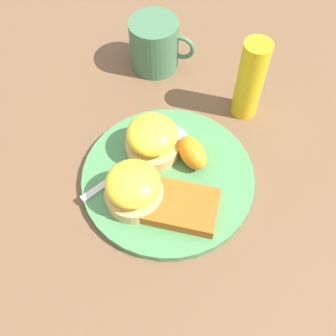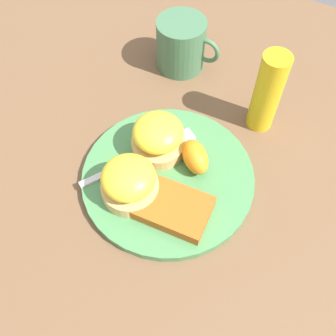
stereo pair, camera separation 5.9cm
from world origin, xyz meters
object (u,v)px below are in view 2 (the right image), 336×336
sandwich_benedict_left (158,137)px  hashbrown_patty (168,206)px  fork (146,155)px  condiment_bottle (267,93)px  cup (182,45)px  sandwich_benedict_right (129,182)px  orange_wedge (195,157)px

sandwich_benedict_left → hashbrown_patty: bearing=-54.8°
fork → condiment_bottle: (0.13, 0.16, 0.06)m
fork → cup: bearing=101.9°
cup → condiment_bottle: size_ratio=0.83×
sandwich_benedict_right → hashbrown_patty: (0.06, 0.00, -0.02)m
hashbrown_patty → cup: bearing=112.5°
fork → orange_wedge: bearing=13.9°
hashbrown_patty → orange_wedge: orange_wedge is taller
sandwich_benedict_left → sandwich_benedict_right: (-0.00, -0.09, 0.00)m
hashbrown_patty → sandwich_benedict_left: bearing=125.2°
hashbrown_patty → cup: 0.32m
hashbrown_patty → cup: (-0.12, 0.29, 0.02)m
sandwich_benedict_right → cup: cup is taller
hashbrown_patty → fork: (-0.07, 0.07, -0.01)m
hashbrown_patty → condiment_bottle: 0.24m
sandwich_benedict_right → hashbrown_patty: sandwich_benedict_right is taller
sandwich_benedict_left → sandwich_benedict_right: 0.09m
sandwich_benedict_left → orange_wedge: bearing=-1.4°
condiment_bottle → sandwich_benedict_right: bearing=-118.6°
sandwich_benedict_left → condiment_bottle: condiment_bottle is taller
orange_wedge → condiment_bottle: bearing=66.7°
fork → cup: (-0.05, 0.22, 0.03)m
sandwich_benedict_left → cup: 0.21m
sandwich_benedict_right → condiment_bottle: condiment_bottle is taller
orange_wedge → cup: cup is taller
orange_wedge → fork: 0.08m
fork → condiment_bottle: condiment_bottle is taller
orange_wedge → hashbrown_patty: bearing=-91.0°
fork → hashbrown_patty: bearing=-42.7°
sandwich_benedict_right → condiment_bottle: size_ratio=0.58×
sandwich_benedict_right → orange_wedge: bearing=54.0°
hashbrown_patty → cup: size_ratio=1.00×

